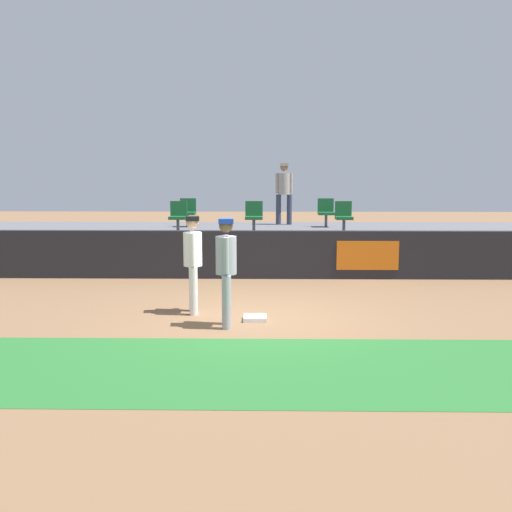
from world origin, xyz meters
The scene contains 13 objects.
ground_plane centered at (0.00, 0.00, 0.00)m, with size 60.00×60.00×0.00m, color brown.
grass_foreground_strip centered at (0.00, -2.64, 0.00)m, with size 18.00×2.80×0.01m, color #26662B.
first_base centered at (0.09, -0.06, 0.04)m, with size 0.40×0.40×0.08m, color white.
player_fielder_home centered at (-1.06, 0.49, 1.03)m, with size 0.39×0.57×1.79m.
player_runner_visitor centered at (-0.39, -0.48, 1.06)m, with size 0.37×0.51×1.82m.
field_wall centered at (0.01, 4.15, 0.59)m, with size 18.00×0.26×1.17m.
bleacher_platform centered at (0.00, 6.72, 0.49)m, with size 18.00×4.80×0.99m, color #59595E.
seat_front_left centered at (-2.08, 5.59, 1.46)m, with size 0.45×0.44×0.84m.
seat_front_right centered at (2.34, 5.59, 1.46)m, with size 0.44×0.44×0.84m.
seat_back_left centered at (-2.07, 7.39, 1.46)m, with size 0.48×0.44×0.84m.
seat_front_center centered at (-0.05, 5.59, 1.46)m, with size 0.47×0.44×0.84m.
seat_back_right centered at (2.05, 7.39, 1.46)m, with size 0.47×0.44×0.84m.
spectator_hooded centered at (0.83, 8.17, 2.08)m, with size 0.53×0.37×1.89m.
Camera 1 is at (0.28, -10.11, 2.54)m, focal length 41.27 mm.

